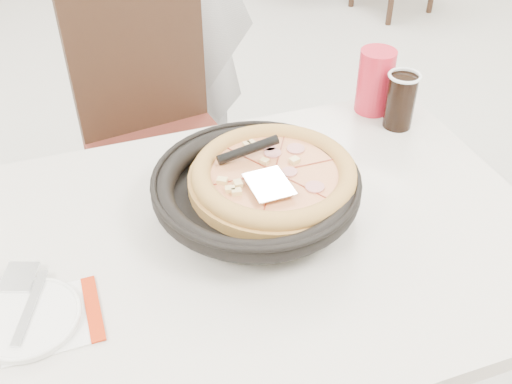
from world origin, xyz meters
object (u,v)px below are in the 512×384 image
object	(u,v)px
main_table	(241,357)
pizza	(274,181)
cola_glass	(400,102)
side_plate	(28,319)
red_cup	(375,81)
pizza_pan	(256,195)
chair_far	(167,155)

from	to	relation	value
main_table	pizza	bearing A→B (deg)	36.05
main_table	cola_glass	size ratio (longest dim) A/B	9.23
pizza	main_table	bearing A→B (deg)	-143.95
main_table	cola_glass	bearing A→B (deg)	27.40
side_plate	cola_glass	distance (m)	0.94
main_table	pizza	size ratio (longest dim) A/B	3.49
red_cup	main_table	bearing A→B (deg)	-143.82
side_plate	pizza_pan	bearing A→B (deg)	17.67
pizza	pizza_pan	bearing A→B (deg)	-165.92
pizza_pan	cola_glass	xyz separation A→B (m)	(0.43, 0.19, 0.02)
main_table	side_plate	bearing A→B (deg)	-168.48
side_plate	cola_glass	world-z (taller)	cola_glass
main_table	side_plate	xyz separation A→B (m)	(-0.39, -0.08, 0.38)
chair_far	pizza	xyz separation A→B (m)	(0.11, -0.63, 0.34)
main_table	pizza_pan	distance (m)	0.43
chair_far	pizza_pan	distance (m)	0.72
pizza	cola_glass	distance (m)	0.43
main_table	side_plate	distance (m)	0.55
pizza	side_plate	world-z (taller)	pizza
main_table	pizza_pan	world-z (taller)	pizza_pan
main_table	pizza	distance (m)	0.45
chair_far	cola_glass	world-z (taller)	chair_far
pizza_pan	pizza	bearing A→B (deg)	14.08
pizza	side_plate	bearing A→B (deg)	-162.64
chair_far	cola_glass	bearing A→B (deg)	129.18
main_table	side_plate	size ratio (longest dim) A/B	7.03
pizza	red_cup	distance (m)	0.45
main_table	chair_far	distance (m)	0.72
pizza_pan	red_cup	distance (m)	0.49
main_table	chair_far	xyz separation A→B (m)	(-0.00, 0.71, 0.10)
pizza_pan	cola_glass	distance (m)	0.47
chair_far	pizza	bearing A→B (deg)	91.34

